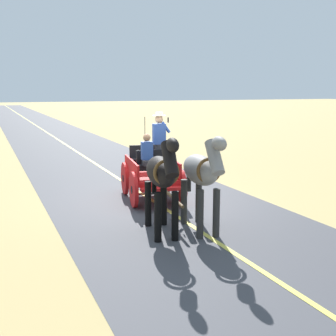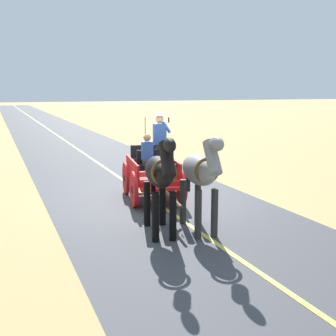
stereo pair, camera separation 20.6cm
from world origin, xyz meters
name	(u,v)px [view 1 (the left image)]	position (x,y,z in m)	size (l,w,h in m)	color
ground_plane	(152,200)	(0.00, 0.00, 0.00)	(200.00, 200.00, 0.00)	tan
road_surface	(152,200)	(0.00, 0.00, 0.00)	(5.81, 160.00, 0.01)	#424247
road_centre_stripe	(152,200)	(0.00, 0.00, 0.01)	(0.12, 160.00, 0.00)	#DBCC4C
horse_drawn_carriage	(152,171)	(-0.05, -0.09, 0.82)	(1.77, 4.51, 2.50)	red
horse_near_side	(202,173)	(-0.02, 2.97, 1.32)	(0.75, 2.15, 2.21)	gray
horse_off_side	(162,175)	(0.85, 2.84, 1.32)	(0.82, 2.15, 2.21)	black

